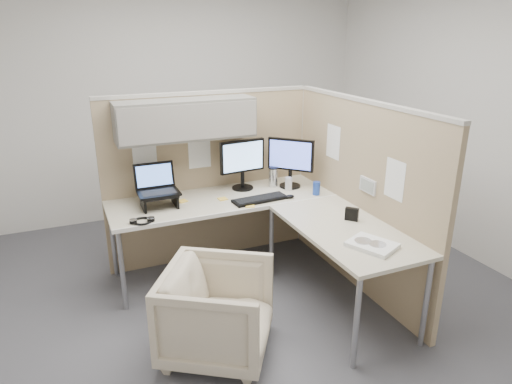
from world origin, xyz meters
name	(u,v)px	position (x,y,z in m)	size (l,w,h in m)	color
ground	(257,296)	(0.00, 0.00, 0.00)	(4.50, 4.50, 0.00)	#46454B
partition_back	(199,152)	(-0.22, 0.83, 1.10)	(2.00, 0.36, 1.63)	tan
partition_right	(357,195)	(0.90, -0.07, 0.82)	(0.07, 2.03, 1.63)	tan
desk	(265,214)	(0.12, 0.13, 0.69)	(2.00, 1.98, 0.73)	beige
office_chair	(217,308)	(-0.53, -0.54, 0.36)	(0.69, 0.65, 0.71)	beige
monitor_left	(242,161)	(0.16, 0.70, 1.00)	(0.44, 0.20, 0.47)	black
monitor_right	(291,159)	(0.59, 0.57, 1.00)	(0.33, 0.34, 0.47)	black
laptop_station	(158,191)	(-0.67, 0.56, 0.87)	(0.34, 0.29, 0.35)	black
keyboard	(260,199)	(0.18, 0.34, 0.74)	(0.49, 0.16, 0.02)	black
mouse	(290,197)	(0.44, 0.29, 0.75)	(0.09, 0.06, 0.03)	black
travel_mug	(273,177)	(0.45, 0.65, 0.83)	(0.09, 0.09, 0.19)	silver
soda_can_green	(316,188)	(0.71, 0.28, 0.79)	(0.07, 0.07, 0.12)	#1E3FA5
soda_can_silver	(289,184)	(0.54, 0.50, 0.79)	(0.07, 0.07, 0.12)	silver
sticky_note_d	(223,199)	(-0.11, 0.50, 0.73)	(0.08, 0.08, 0.01)	yellow
sticky_note_c	(182,201)	(-0.46, 0.59, 0.73)	(0.08, 0.08, 0.01)	yellow
sticky_note_b	(250,206)	(0.04, 0.24, 0.73)	(0.08, 0.08, 0.01)	yellow
headphones	(142,221)	(-0.86, 0.26, 0.74)	(0.19, 0.17, 0.03)	black
paper_stack	(372,245)	(0.52, -0.80, 0.75)	(0.35, 0.38, 0.03)	white
desk_clock	(352,214)	(0.66, -0.35, 0.78)	(0.10, 0.10, 0.10)	black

